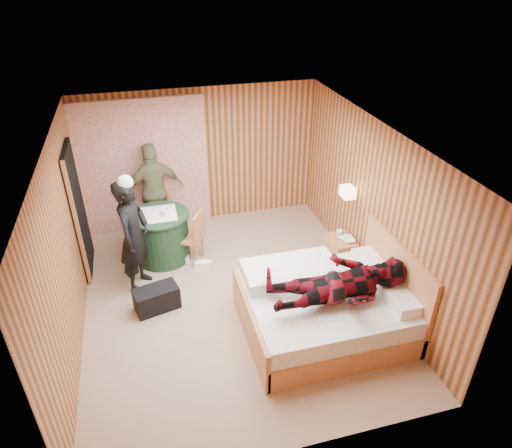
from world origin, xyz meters
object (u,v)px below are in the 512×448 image
object	(u,v)px
bed	(328,307)
round_table	(162,236)
wall_lamp	(348,192)
man_at_table	(155,191)
duffel_bag	(157,299)
woman_standing	(134,236)
chair_far	(159,208)
nightstand	(341,252)
chair_near	(193,233)
man_on_bed	(342,276)

from	to	relation	value
bed	round_table	bearing A→B (deg)	131.80
wall_lamp	man_at_table	size ratio (longest dim) A/B	0.15
duffel_bag	man_at_table	size ratio (longest dim) A/B	0.36
wall_lamp	bed	world-z (taller)	wall_lamp
woman_standing	man_at_table	bearing A→B (deg)	8.60
bed	chair_far	distance (m)	3.57
nightstand	round_table	xyz separation A→B (m)	(-2.76, 0.97, 0.16)
wall_lamp	woman_standing	xyz separation A→B (m)	(-3.21, 0.25, -0.42)
duffel_bag	man_at_table	bearing A→B (deg)	70.33
chair_near	duffel_bag	world-z (taller)	chair_near
woman_standing	man_on_bed	size ratio (longest dim) A/B	1.00
bed	man_at_table	bearing A→B (deg)	123.43
wall_lamp	round_table	size ratio (longest dim) A/B	0.27
wall_lamp	chair_near	world-z (taller)	wall_lamp
chair_far	chair_near	xyz separation A→B (m)	(0.46, -0.96, -0.01)
woman_standing	round_table	bearing A→B (deg)	-7.58
bed	chair_near	bearing A→B (deg)	126.86
man_at_table	duffel_bag	bearing A→B (deg)	74.03
man_at_table	round_table	bearing A→B (deg)	79.71
woman_standing	man_on_bed	distance (m)	3.04
chair_far	man_at_table	bearing A→B (deg)	140.60
bed	man_at_table	distance (m)	3.67
nightstand	duffel_bag	size ratio (longest dim) A/B	0.84
bed	man_on_bed	xyz separation A→B (m)	(0.03, -0.23, 0.68)
man_at_table	man_on_bed	world-z (taller)	man_on_bed
nightstand	duffel_bag	world-z (taller)	nightstand
wall_lamp	woman_standing	world-z (taller)	woman_standing
wall_lamp	duffel_bag	size ratio (longest dim) A/B	0.42
round_table	chair_far	distance (m)	0.75
wall_lamp	woman_standing	distance (m)	3.25
nightstand	man_on_bed	size ratio (longest dim) A/B	0.29
woman_standing	man_at_table	distance (m)	1.50
woman_standing	man_at_table	world-z (taller)	woman_standing
chair_near	round_table	bearing A→B (deg)	-87.21
wall_lamp	man_on_bed	size ratio (longest dim) A/B	0.15
round_table	chair_far	size ratio (longest dim) A/B	1.02
chair_far	duffel_bag	bearing A→B (deg)	-74.72
duffel_bag	woman_standing	xyz separation A→B (m)	(-0.20, 0.62, 0.71)
chair_far	bed	bearing A→B (deg)	-34.51
nightstand	man_on_bed	distance (m)	1.83
chair_far	man_at_table	distance (m)	0.33
nightstand	round_table	bearing A→B (deg)	160.60
duffel_bag	man_on_bed	size ratio (longest dim) A/B	0.35
nightstand	woman_standing	bearing A→B (deg)	174.24
chair_near	man_on_bed	world-z (taller)	man_on_bed
round_table	chair_near	xyz separation A→B (m)	(0.49, -0.23, 0.10)
round_table	duffel_bag	world-z (taller)	round_table
man_on_bed	nightstand	bearing A→B (deg)	63.96
duffel_bag	nightstand	bearing A→B (deg)	-8.23
bed	nightstand	world-z (taller)	bed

